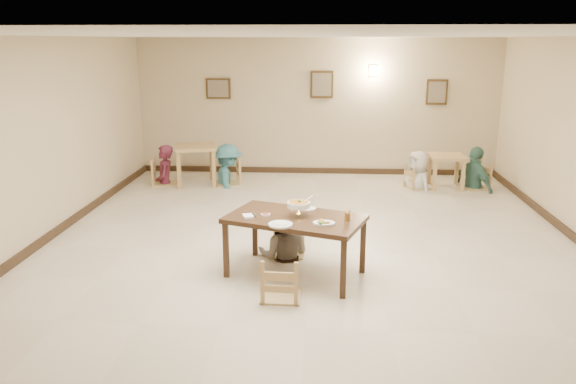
# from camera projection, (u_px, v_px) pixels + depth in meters

# --- Properties ---
(floor) EXTENTS (10.00, 10.00, 0.00)m
(floor) POSITION_uv_depth(u_px,v_px,m) (310.00, 252.00, 8.05)
(floor) COLOR beige
(floor) RESTS_ON ground
(ceiling) EXTENTS (10.00, 10.00, 0.00)m
(ceiling) POSITION_uv_depth(u_px,v_px,m) (313.00, 35.00, 7.26)
(ceiling) COLOR white
(ceiling) RESTS_ON wall_back
(wall_back) EXTENTS (10.00, 0.00, 10.00)m
(wall_back) POSITION_uv_depth(u_px,v_px,m) (317.00, 107.00, 12.47)
(wall_back) COLOR beige
(wall_back) RESTS_ON floor
(wall_front) EXTENTS (10.00, 0.00, 10.00)m
(wall_front) POSITION_uv_depth(u_px,v_px,m) (287.00, 333.00, 2.84)
(wall_front) COLOR beige
(wall_front) RESTS_ON floor
(wall_left) EXTENTS (0.00, 10.00, 10.00)m
(wall_left) POSITION_uv_depth(u_px,v_px,m) (28.00, 146.00, 7.91)
(wall_left) COLOR beige
(wall_left) RESTS_ON floor
(baseboard_back) EXTENTS (8.00, 0.06, 0.12)m
(baseboard_back) POSITION_uv_depth(u_px,v_px,m) (316.00, 171.00, 12.82)
(baseboard_back) COLOR #332215
(baseboard_back) RESTS_ON floor
(baseboard_left) EXTENTS (0.06, 10.00, 0.12)m
(baseboard_left) POSITION_uv_depth(u_px,v_px,m) (42.00, 242.00, 8.28)
(baseboard_left) COLOR #332215
(baseboard_left) RESTS_ON floor
(picture_a) EXTENTS (0.55, 0.04, 0.45)m
(picture_a) POSITION_uv_depth(u_px,v_px,m) (218.00, 89.00, 12.46)
(picture_a) COLOR #3E2B14
(picture_a) RESTS_ON wall_back
(picture_b) EXTENTS (0.50, 0.04, 0.60)m
(picture_b) POSITION_uv_depth(u_px,v_px,m) (322.00, 85.00, 12.29)
(picture_b) COLOR #3E2B14
(picture_b) RESTS_ON wall_back
(picture_c) EXTENTS (0.45, 0.04, 0.55)m
(picture_c) POSITION_uv_depth(u_px,v_px,m) (437.00, 92.00, 12.18)
(picture_c) COLOR #3E2B14
(picture_c) RESTS_ON wall_back
(wall_sconce) EXTENTS (0.16, 0.05, 0.22)m
(wall_sconce) POSITION_uv_depth(u_px,v_px,m) (373.00, 71.00, 12.15)
(wall_sconce) COLOR #FFD88C
(wall_sconce) RESTS_ON wall_back
(main_table) EXTENTS (1.90, 1.45, 0.79)m
(main_table) POSITION_uv_depth(u_px,v_px,m) (295.00, 223.00, 7.09)
(main_table) COLOR #3E2515
(main_table) RESTS_ON floor
(chair_far) EXTENTS (0.49, 0.49, 1.05)m
(chair_far) POSITION_uv_depth(u_px,v_px,m) (287.00, 218.00, 7.87)
(chair_far) COLOR tan
(chair_far) RESTS_ON floor
(chair_near) EXTENTS (0.47, 0.47, 0.99)m
(chair_near) POSITION_uv_depth(u_px,v_px,m) (281.00, 258.00, 6.51)
(chair_near) COLOR tan
(chair_near) RESTS_ON floor
(main_diner) EXTENTS (0.80, 0.65, 1.54)m
(main_diner) POSITION_uv_depth(u_px,v_px,m) (284.00, 204.00, 7.69)
(main_diner) COLOR gray
(main_diner) RESTS_ON floor
(curry_warmer) EXTENTS (0.32, 0.29, 0.26)m
(curry_warmer) POSITION_uv_depth(u_px,v_px,m) (299.00, 205.00, 7.05)
(curry_warmer) COLOR silver
(curry_warmer) RESTS_ON main_table
(rice_plate_far) EXTENTS (0.27, 0.27, 0.06)m
(rice_plate_far) POSITION_uv_depth(u_px,v_px,m) (306.00, 208.00, 7.37)
(rice_plate_far) COLOR white
(rice_plate_far) RESTS_ON main_table
(rice_plate_near) EXTENTS (0.29, 0.29, 0.07)m
(rice_plate_near) POSITION_uv_depth(u_px,v_px,m) (280.00, 224.00, 6.73)
(rice_plate_near) COLOR white
(rice_plate_near) RESTS_ON main_table
(fried_plate) EXTENTS (0.27, 0.27, 0.06)m
(fried_plate) POSITION_uv_depth(u_px,v_px,m) (324.00, 223.00, 6.78)
(fried_plate) COLOR white
(fried_plate) RESTS_ON main_table
(chili_dish) EXTENTS (0.12, 0.12, 0.02)m
(chili_dish) POSITION_uv_depth(u_px,v_px,m) (266.00, 214.00, 7.13)
(chili_dish) COLOR white
(chili_dish) RESTS_ON main_table
(napkin_cutlery) EXTENTS (0.19, 0.26, 0.03)m
(napkin_cutlery) POSITION_uv_depth(u_px,v_px,m) (248.00, 216.00, 7.04)
(napkin_cutlery) COLOR white
(napkin_cutlery) RESTS_ON main_table
(drink_glass) EXTENTS (0.07, 0.07, 0.13)m
(drink_glass) POSITION_uv_depth(u_px,v_px,m) (347.00, 216.00, 6.90)
(drink_glass) COLOR white
(drink_glass) RESTS_ON main_table
(bg_table_left) EXTENTS (1.01, 1.01, 0.83)m
(bg_table_left) POSITION_uv_depth(u_px,v_px,m) (195.00, 152.00, 11.67)
(bg_table_left) COLOR tan
(bg_table_left) RESTS_ON floor
(bg_table_right) EXTENTS (0.68, 0.68, 0.68)m
(bg_table_right) POSITION_uv_depth(u_px,v_px,m) (447.00, 161.00, 11.44)
(bg_table_right) COLOR tan
(bg_table_right) RESTS_ON floor
(bg_chair_ll) EXTENTS (0.50, 0.50, 1.07)m
(bg_chair_ll) POSITION_uv_depth(u_px,v_px,m) (164.00, 159.00, 11.71)
(bg_chair_ll) COLOR tan
(bg_chair_ll) RESTS_ON floor
(bg_chair_lr) EXTENTS (0.50, 0.50, 1.06)m
(bg_chair_lr) POSITION_uv_depth(u_px,v_px,m) (228.00, 159.00, 11.73)
(bg_chair_lr) COLOR tan
(bg_chair_lr) RESTS_ON floor
(bg_chair_rl) EXTENTS (0.42, 0.42, 0.89)m
(bg_chair_rl) POSITION_uv_depth(u_px,v_px,m) (418.00, 167.00, 11.43)
(bg_chair_rl) COLOR tan
(bg_chair_rl) RESTS_ON floor
(bg_chair_rr) EXTENTS (0.49, 0.49, 1.05)m
(bg_chair_rr) POSITION_uv_depth(u_px,v_px,m) (476.00, 163.00, 11.39)
(bg_chair_rr) COLOR tan
(bg_chair_rr) RESTS_ON floor
(bg_diner_a) EXTENTS (0.51, 0.67, 1.67)m
(bg_diner_a) POSITION_uv_depth(u_px,v_px,m) (163.00, 145.00, 11.63)
(bg_diner_a) COLOR maroon
(bg_diner_a) RESTS_ON floor
(bg_diner_b) EXTENTS (0.95, 1.24, 1.70)m
(bg_diner_b) POSITION_uv_depth(u_px,v_px,m) (227.00, 144.00, 11.65)
(bg_diner_b) COLOR teal
(bg_diner_b) RESTS_ON floor
(bg_diner_c) EXTENTS (0.80, 0.90, 1.55)m
(bg_diner_c) POSITION_uv_depth(u_px,v_px,m) (419.00, 151.00, 11.34)
(bg_diner_c) COLOR silver
(bg_diner_c) RESTS_ON floor
(bg_diner_d) EXTENTS (0.86, 1.09, 1.73)m
(bg_diner_d) POSITION_uv_depth(u_px,v_px,m) (477.00, 147.00, 11.31)
(bg_diner_d) COLOR #488072
(bg_diner_d) RESTS_ON floor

